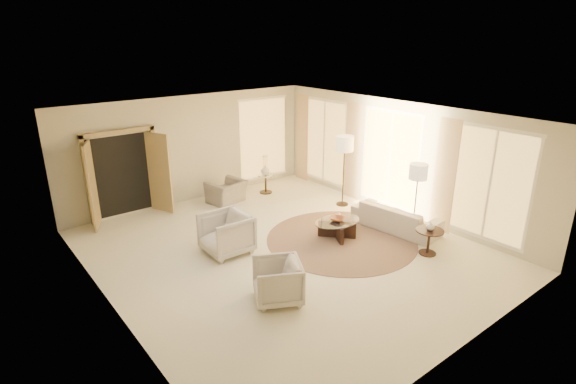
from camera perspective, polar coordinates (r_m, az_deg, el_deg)
room at (r=8.92m, az=-0.42°, el=0.59°), size 7.04×8.04×2.83m
windows_right at (r=11.35m, az=13.15°, el=4.01°), size 0.10×6.40×2.40m
window_back_corner at (r=13.31m, az=-3.11°, el=6.78°), size 1.70×0.10×2.40m
curtains_right at (r=11.89m, az=9.61°, el=4.70°), size 0.06×5.20×2.60m
french_doors at (r=11.44m, az=-20.09°, el=1.95°), size 1.95×0.66×2.16m
area_rug at (r=10.00m, az=6.77°, el=-6.01°), size 3.93×3.93×0.01m
sofa at (r=10.64m, az=13.54°, el=-3.11°), size 1.02×2.10×0.59m
armchair_left at (r=9.29m, az=-7.86°, el=-5.02°), size 0.86×0.92×0.93m
armchair_right at (r=7.67m, az=-1.35°, el=-11.03°), size 1.00×1.02×0.80m
accent_chair at (r=12.04m, az=-7.84°, el=0.50°), size 1.02×0.77×0.80m
coffee_table at (r=9.98m, az=6.25°, el=-4.42°), size 1.23×1.23×0.41m
end_table at (r=9.62m, az=17.48°, el=-5.54°), size 0.56×0.56×0.53m
side_table at (r=12.68m, az=-2.85°, el=1.31°), size 0.46×0.46×0.54m
floor_lamp_near at (r=11.50m, az=7.21°, el=5.71°), size 0.45×0.45×1.85m
floor_lamp_far at (r=10.10m, az=16.19°, el=2.09°), size 0.40×0.40×1.64m
bowl at (r=9.91m, az=6.30°, el=-3.42°), size 0.38×0.38×0.08m
end_vase at (r=9.52m, az=17.64°, el=-4.12°), size 0.19×0.19×0.19m
side_vase at (r=12.57m, az=-2.88°, el=2.82°), size 0.28×0.28×0.28m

